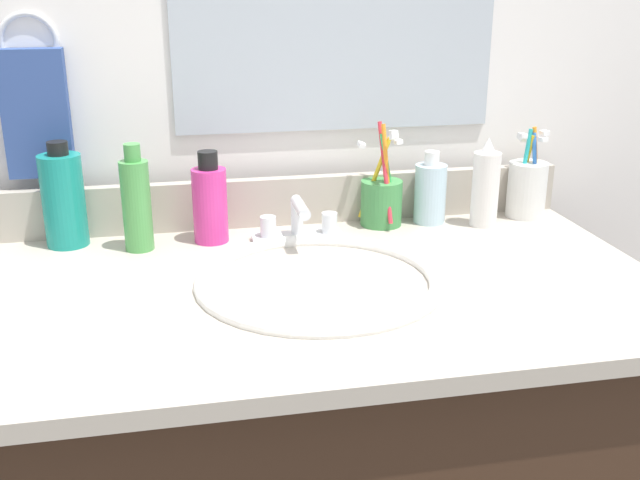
# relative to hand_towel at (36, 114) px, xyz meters

# --- Properties ---
(countertop) EXTENTS (1.07, 0.62, 0.03)m
(countertop) POSITION_rel_hand_towel_xyz_m (0.43, -0.32, -0.23)
(countertop) COLOR #B2A899
(countertop) RESTS_ON vanity_cabinet
(backsplash) EXTENTS (1.07, 0.02, 0.09)m
(backsplash) POSITION_rel_hand_towel_xyz_m (0.43, -0.02, -0.17)
(backsplash) COLOR #B2A899
(backsplash) RESTS_ON countertop
(back_wall) EXTENTS (2.17, 0.04, 1.30)m
(back_wall) POSITION_rel_hand_towel_xyz_m (0.43, 0.04, -0.44)
(back_wall) COLOR white
(back_wall) RESTS_ON ground_plane
(towel_ring) EXTENTS (0.10, 0.01, 0.10)m
(towel_ring) POSITION_rel_hand_towel_xyz_m (0.00, 0.02, 0.12)
(towel_ring) COLOR silver
(hand_towel) EXTENTS (0.11, 0.04, 0.22)m
(hand_towel) POSITION_rel_hand_towel_xyz_m (0.00, 0.00, 0.00)
(hand_towel) COLOR #334C8C
(sink_basin) EXTENTS (0.38, 0.38, 0.11)m
(sink_basin) POSITION_rel_hand_towel_xyz_m (0.44, -0.32, -0.25)
(sink_basin) COLOR white
(sink_basin) RESTS_ON countertop
(faucet) EXTENTS (0.16, 0.10, 0.08)m
(faucet) POSITION_rel_hand_towel_xyz_m (0.44, -0.13, -0.19)
(faucet) COLOR silver
(faucet) RESTS_ON countertop
(bottle_mouthwash_teal) EXTENTS (0.07, 0.07, 0.18)m
(bottle_mouthwash_teal) POSITION_rel_hand_towel_xyz_m (0.04, -0.06, -0.14)
(bottle_mouthwash_teal) COLOR teal
(bottle_mouthwash_teal) RESTS_ON countertop
(bottle_lotion_white) EXTENTS (0.05, 0.05, 0.17)m
(bottle_lotion_white) POSITION_rel_hand_towel_xyz_m (0.79, -0.10, -0.15)
(bottle_lotion_white) COLOR white
(bottle_lotion_white) RESTS_ON countertop
(bottle_toner_green) EXTENTS (0.05, 0.05, 0.18)m
(bottle_toner_green) POSITION_rel_hand_towel_xyz_m (0.16, -0.11, -0.14)
(bottle_toner_green) COLOR #4C9E4C
(bottle_toner_green) RESTS_ON countertop
(bottle_gel_clear) EXTENTS (0.06, 0.06, 0.14)m
(bottle_gel_clear) POSITION_rel_hand_towel_xyz_m (0.70, -0.07, -0.16)
(bottle_gel_clear) COLOR silver
(bottle_gel_clear) RESTS_ON countertop
(bottle_soap_pink) EXTENTS (0.06, 0.06, 0.16)m
(bottle_soap_pink) POSITION_rel_hand_towel_xyz_m (0.28, -0.09, -0.15)
(bottle_soap_pink) COLOR #D8338C
(bottle_soap_pink) RESTS_ON countertop
(cup_green) EXTENTS (0.08, 0.09, 0.19)m
(cup_green) POSITION_rel_hand_towel_xyz_m (0.60, -0.06, -0.17)
(cup_green) COLOR #3F8C47
(cup_green) RESTS_ON countertop
(cup_white_ceramic) EXTENTS (0.07, 0.08, 0.18)m
(cup_white_ceramic) POSITION_rel_hand_towel_xyz_m (0.90, -0.07, -0.16)
(cup_white_ceramic) COLOR white
(cup_white_ceramic) RESTS_ON countertop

